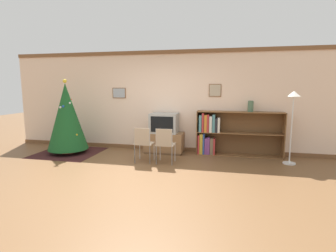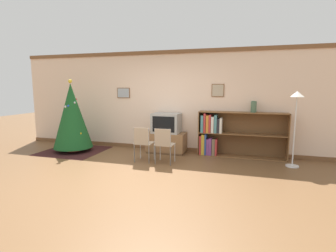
% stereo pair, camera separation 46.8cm
% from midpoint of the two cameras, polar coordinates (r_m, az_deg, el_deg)
% --- Properties ---
extents(ground_plane, '(24.00, 24.00, 0.00)m').
position_cam_midpoint_polar(ground_plane, '(5.29, -8.91, -10.76)').
color(ground_plane, brown).
extents(wall_back, '(9.02, 0.11, 2.70)m').
position_cam_midpoint_polar(wall_back, '(7.17, -2.51, 5.42)').
color(wall_back, beige).
rests_on(wall_back, ground_plane).
extents(area_rug, '(1.58, 1.53, 0.01)m').
position_cam_midpoint_polar(area_rug, '(7.56, -22.47, -5.39)').
color(area_rug, '#381919').
rests_on(area_rug, ground_plane).
extents(christmas_tree, '(1.03, 1.03, 1.93)m').
position_cam_midpoint_polar(christmas_tree, '(7.40, -22.89, 1.86)').
color(christmas_tree, maroon).
rests_on(christmas_tree, area_rug).
extents(tv_console, '(1.01, 0.54, 0.54)m').
position_cam_midpoint_polar(tv_console, '(6.98, -2.74, -3.63)').
color(tv_console, brown).
rests_on(tv_console, ground_plane).
extents(television, '(0.71, 0.53, 0.52)m').
position_cam_midpoint_polar(television, '(6.88, -2.78, 0.64)').
color(television, '#9E9E99').
rests_on(television, tv_console).
extents(folding_chair_left, '(0.40, 0.40, 0.82)m').
position_cam_midpoint_polar(folding_chair_left, '(6.06, -7.61, -3.59)').
color(folding_chair_left, tan).
rests_on(folding_chair_left, ground_plane).
extents(folding_chair_right, '(0.40, 0.40, 0.82)m').
position_cam_midpoint_polar(folding_chair_right, '(5.91, -2.94, -3.84)').
color(folding_chair_right, tan).
rests_on(folding_chair_right, ground_plane).
extents(bookshelf, '(2.13, 0.36, 1.13)m').
position_cam_midpoint_polar(bookshelf, '(6.79, 9.94, -1.60)').
color(bookshelf, brown).
rests_on(bookshelf, ground_plane).
extents(vase, '(0.14, 0.14, 0.27)m').
position_cam_midpoint_polar(vase, '(6.73, 15.67, 4.18)').
color(vase, '#47664C').
rests_on(vase, bookshelf).
extents(standing_lamp, '(0.28, 0.28, 1.65)m').
position_cam_midpoint_polar(standing_lamp, '(6.32, 23.67, 3.52)').
color(standing_lamp, silver).
rests_on(standing_lamp, ground_plane).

